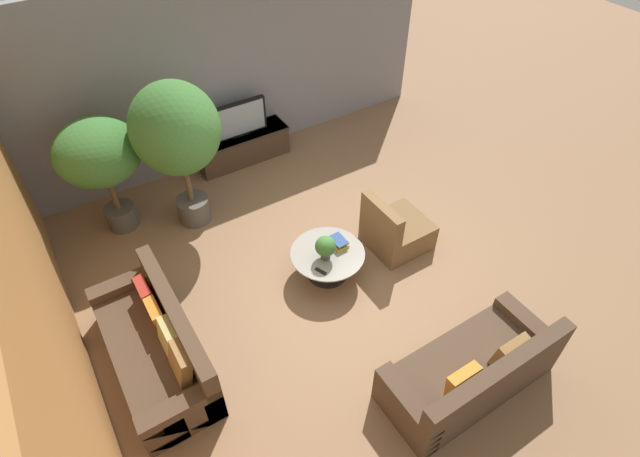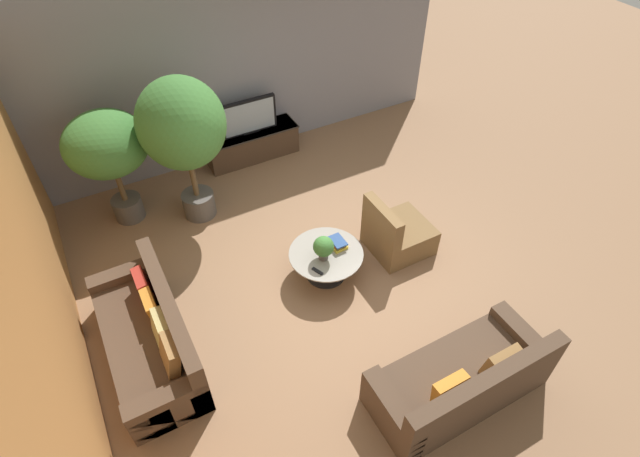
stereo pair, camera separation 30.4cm
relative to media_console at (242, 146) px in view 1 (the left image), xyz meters
name	(u,v)px [view 1 (the left image)]	position (x,y,z in m)	size (l,w,h in m)	color
ground_plane	(336,268)	(-0.04, -2.94, -0.26)	(24.00, 24.00, 0.00)	#8C6647
back_wall_stone	(223,71)	(-0.04, 0.32, 1.24)	(7.40, 0.12, 3.00)	gray
side_wall_left	(36,287)	(-3.30, -2.74, 1.24)	(0.12, 7.40, 3.00)	#B2753D
media_console	(242,146)	(0.00, 0.00, 0.00)	(1.59, 0.50, 0.51)	#473323
television	(239,119)	(0.00, 0.00, 0.53)	(0.94, 0.13, 0.58)	black
coffee_table	(328,259)	(-0.19, -2.96, 0.02)	(0.97, 0.97, 0.41)	black
couch_by_wall	(157,346)	(-2.53, -3.06, 0.03)	(0.84, 2.04, 0.84)	#4C3828
couch_near_entry	(471,372)	(0.22, -5.17, 0.02)	(1.93, 0.84, 0.84)	#4C3828
armchair_wicker	(395,231)	(0.90, -3.00, 0.01)	(0.80, 0.76, 0.86)	brown
potted_palm_tall	(99,156)	(-2.23, -0.55, 0.98)	(1.13, 1.13, 1.74)	#514C47
potted_palm_corner	(176,133)	(-1.27, -0.98, 1.24)	(1.17, 1.17, 2.20)	#514C47
potted_plant_tabletop	(326,247)	(-0.27, -3.02, 0.34)	(0.27, 0.27, 0.35)	#514C47
book_stack	(338,242)	(0.00, -2.91, 0.19)	(0.20, 0.25, 0.10)	gold
remote_black	(321,271)	(-0.44, -3.19, 0.15)	(0.04, 0.16, 0.02)	black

